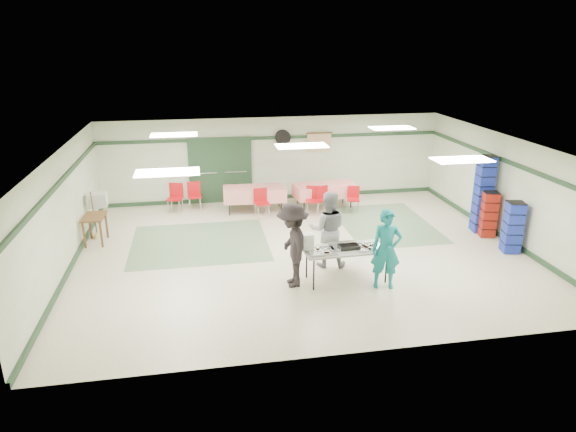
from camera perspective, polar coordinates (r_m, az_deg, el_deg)
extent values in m
plane|color=beige|center=(12.96, 1.42, -3.89)|extent=(11.00, 11.00, 0.00)
plane|color=silver|center=(12.15, 1.52, 7.90)|extent=(11.00, 11.00, 0.00)
plane|color=beige|center=(16.77, -1.62, 6.36)|extent=(11.00, 0.00, 11.00)
plane|color=beige|center=(8.44, 7.63, -7.27)|extent=(11.00, 0.00, 11.00)
plane|color=beige|center=(12.64, -23.77, 0.34)|extent=(0.00, 9.00, 9.00)
plane|color=beige|center=(14.59, 23.18, 2.81)|extent=(0.00, 9.00, 9.00)
cube|color=#203B23|center=(16.60, -1.63, 8.70)|extent=(11.00, 0.06, 0.10)
cube|color=#203B23|center=(17.08, -1.57, 2.12)|extent=(11.00, 0.06, 0.12)
cube|color=#203B23|center=(12.44, -24.07, 3.40)|extent=(0.06, 9.00, 0.10)
cube|color=#203B23|center=(13.07, -22.89, -5.00)|extent=(0.06, 9.00, 0.12)
cube|color=#203B23|center=(14.41, 23.44, 5.47)|extent=(0.06, 9.00, 0.10)
cube|color=#203B23|center=(14.95, 22.44, -1.93)|extent=(0.06, 9.00, 0.12)
cube|color=slate|center=(13.65, -9.78, -2.92)|extent=(3.50, 3.00, 0.01)
cube|color=slate|center=(15.05, 10.77, -0.86)|extent=(2.50, 3.50, 0.01)
cube|color=#969896|center=(16.61, -9.13, 4.93)|extent=(0.90, 0.06, 2.10)
cube|color=#969896|center=(16.65, -5.85, 5.11)|extent=(0.90, 0.06, 2.10)
cube|color=#203B23|center=(16.60, -7.51, 5.01)|extent=(2.00, 0.03, 2.15)
cylinder|color=black|center=(16.62, -0.58, 8.71)|extent=(0.50, 0.10, 0.50)
cube|color=tan|center=(16.89, 3.48, 8.16)|extent=(0.80, 0.02, 0.60)
cube|color=#A9A9A4|center=(11.23, 6.53, -3.69)|extent=(1.91, 0.84, 0.04)
cylinder|color=black|center=(10.90, 2.88, -6.52)|extent=(0.04, 0.04, 0.72)
cylinder|color=black|center=(11.40, 10.85, -5.65)|extent=(0.04, 0.04, 0.72)
cylinder|color=black|center=(11.43, 2.08, -5.22)|extent=(0.04, 0.04, 0.72)
cylinder|color=black|center=(11.91, 9.72, -4.45)|extent=(0.04, 0.04, 0.72)
cube|color=silver|center=(11.32, 9.00, -3.44)|extent=(0.61, 0.48, 0.02)
cube|color=silver|center=(11.30, 6.23, -3.35)|extent=(0.65, 0.50, 0.02)
cube|color=silver|center=(10.98, 3.81, -3.98)|extent=(0.61, 0.47, 0.02)
cube|color=black|center=(11.21, 6.78, -3.40)|extent=(0.45, 0.29, 0.08)
cube|color=white|center=(11.03, 2.22, -2.88)|extent=(0.23, 0.22, 0.36)
imported|color=#137B82|center=(11.01, 10.86, -3.67)|extent=(0.71, 0.55, 1.74)
imported|color=gray|center=(11.87, 4.44, -1.48)|extent=(1.01, 0.87, 1.80)
imported|color=black|center=(10.89, 0.50, -3.29)|extent=(0.68, 1.19, 1.84)
cube|color=red|center=(16.08, 4.08, 3.51)|extent=(1.97, 1.05, 0.05)
cube|color=red|center=(16.13, 4.07, 2.86)|extent=(1.97, 1.07, 0.40)
cylinder|color=black|center=(15.64, 1.80, 1.64)|extent=(0.04, 0.04, 0.72)
cylinder|color=black|center=(16.21, 7.03, 2.14)|extent=(0.04, 0.04, 0.72)
cylinder|color=black|center=(16.20, 1.07, 2.28)|extent=(0.04, 0.04, 0.72)
cylinder|color=black|center=(16.75, 6.15, 2.74)|extent=(0.04, 0.04, 0.72)
cube|color=red|center=(15.70, -3.74, 3.13)|extent=(1.92, 0.91, 0.05)
cube|color=red|center=(15.75, -3.73, 2.46)|extent=(1.92, 0.93, 0.40)
cylinder|color=black|center=(15.48, -6.54, 1.34)|extent=(0.04, 0.04, 0.72)
cylinder|color=black|center=(15.57, -0.76, 1.57)|extent=(0.04, 0.04, 0.72)
cylinder|color=black|center=(16.08, -6.58, 2.02)|extent=(0.04, 0.04, 0.72)
cylinder|color=black|center=(16.17, -1.01, 2.24)|extent=(0.04, 0.04, 0.72)
cube|color=red|center=(15.53, 4.18, 1.75)|extent=(0.51, 0.51, 0.04)
cube|color=red|center=(15.60, 3.81, 2.67)|extent=(0.38, 0.18, 0.39)
cylinder|color=silver|center=(15.39, 4.03, 0.70)|extent=(0.02, 0.02, 0.41)
cylinder|color=silver|center=(15.57, 4.97, 0.90)|extent=(0.02, 0.02, 0.41)
cylinder|color=silver|center=(15.63, 3.36, 1.02)|extent=(0.02, 0.02, 0.41)
cylinder|color=silver|center=(15.81, 4.28, 1.20)|extent=(0.02, 0.02, 0.41)
cube|color=red|center=(15.44, 2.76, 1.70)|extent=(0.47, 0.47, 0.04)
cube|color=red|center=(15.55, 2.76, 2.68)|extent=(0.40, 0.12, 0.40)
cylinder|color=silver|center=(15.36, 2.16, 0.71)|extent=(0.02, 0.02, 0.42)
cylinder|color=silver|center=(15.36, 3.35, 0.70)|extent=(0.02, 0.02, 0.42)
cylinder|color=silver|center=(15.66, 2.15, 1.08)|extent=(0.02, 0.02, 0.42)
cylinder|color=silver|center=(15.67, 3.32, 1.07)|extent=(0.02, 0.02, 0.42)
cube|color=red|center=(15.77, 7.27, 1.82)|extent=(0.45, 0.45, 0.04)
cube|color=red|center=(15.87, 7.28, 2.70)|extent=(0.37, 0.14, 0.37)
cylinder|color=silver|center=(15.69, 6.71, 0.94)|extent=(0.02, 0.02, 0.39)
cylinder|color=silver|center=(15.70, 7.79, 0.90)|extent=(0.02, 0.02, 0.39)
cylinder|color=silver|center=(15.97, 6.69, 1.27)|extent=(0.02, 0.02, 0.39)
cylinder|color=silver|center=(15.98, 7.75, 1.24)|extent=(0.02, 0.02, 0.39)
cube|color=red|center=(15.18, -2.91, 1.41)|extent=(0.45, 0.45, 0.04)
cube|color=red|center=(15.28, -3.10, 2.40)|extent=(0.41, 0.09, 0.40)
cylinder|color=silver|center=(15.07, -3.33, 0.33)|extent=(0.02, 0.02, 0.42)
cylinder|color=silver|center=(15.15, -2.15, 0.45)|extent=(0.02, 0.02, 0.42)
cylinder|color=silver|center=(15.37, -3.63, 0.70)|extent=(0.02, 0.02, 0.42)
cylinder|color=silver|center=(15.44, -2.47, 0.82)|extent=(0.02, 0.02, 0.42)
cube|color=red|center=(16.08, -10.34, 2.15)|extent=(0.43, 0.43, 0.04)
cube|color=red|center=(16.19, -10.43, 3.09)|extent=(0.41, 0.07, 0.41)
cylinder|color=silver|center=(15.99, -10.83, 1.14)|extent=(0.02, 0.02, 0.43)
cylinder|color=silver|center=(16.00, -9.67, 1.23)|extent=(0.02, 0.02, 0.43)
cylinder|color=silver|center=(16.30, -10.90, 1.48)|extent=(0.02, 0.02, 0.43)
cylinder|color=silver|center=(16.31, -9.76, 1.57)|extent=(0.02, 0.02, 0.43)
cube|color=red|center=(15.90, -12.46, 1.88)|extent=(0.52, 0.52, 0.04)
cube|color=red|center=(16.01, -12.32, 2.88)|extent=(0.42, 0.15, 0.42)
cylinder|color=silver|center=(15.87, -13.16, 0.87)|extent=(0.02, 0.02, 0.45)
cylinder|color=silver|center=(15.77, -11.99, 0.84)|extent=(0.02, 0.02, 0.45)
cylinder|color=silver|center=(16.18, -12.79, 1.25)|extent=(0.02, 0.02, 0.45)
cylinder|color=silver|center=(16.08, -11.64, 1.22)|extent=(0.02, 0.02, 0.45)
cube|color=#1A38A1|center=(14.89, 20.86, 2.28)|extent=(0.45, 0.45, 2.13)
cube|color=maroon|center=(14.71, 21.40, 0.19)|extent=(0.46, 0.46, 1.24)
cube|color=#1A38A1|center=(13.84, 23.70, -1.16)|extent=(0.48, 0.48, 1.30)
cube|color=brown|center=(14.12, -20.78, -0.08)|extent=(0.57, 0.84, 0.05)
cube|color=brown|center=(13.99, -21.73, -2.00)|extent=(0.05, 0.05, 0.70)
cube|color=brown|center=(13.89, -20.04, -1.94)|extent=(0.05, 0.05, 0.70)
cube|color=brown|center=(14.60, -21.13, -1.05)|extent=(0.05, 0.05, 0.70)
cube|color=brown|center=(14.50, -19.51, -0.98)|extent=(0.05, 0.05, 0.70)
cube|color=#B1B1AC|center=(14.79, -20.37, 1.69)|extent=(0.50, 0.44, 0.37)
cylinder|color=brown|center=(14.56, -20.77, 0.25)|extent=(0.06, 0.21, 1.27)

